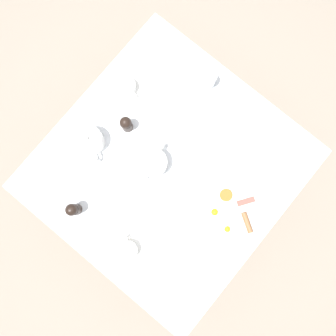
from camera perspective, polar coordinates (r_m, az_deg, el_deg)
The scene contains 16 objects.
ground_plane at distance 2.21m, azimuth 0.00°, elevation -2.05°, with size 8.00×8.00×0.00m, color gray.
table at distance 1.57m, azimuth 0.00°, elevation -0.32°, with size 1.09×1.07×0.71m.
breakfast_plate at distance 1.52m, azimuth 10.99°, elevation -7.58°, with size 0.31×0.31×0.04m.
teapot_near at distance 1.52m, azimuth -13.52°, elevation 4.67°, with size 0.13×0.19×0.11m.
teapot_far at distance 1.46m, azimuth -2.58°, elevation 0.92°, with size 0.21×0.13×0.11m.
teacup_with_saucer_left at distance 1.58m, azimuth -7.10°, elevation 13.84°, with size 0.13×0.13×0.06m.
teacup_with_saucer_right at distance 1.49m, azimuth -6.89°, elevation -13.95°, with size 0.13×0.13×0.06m.
water_glass_tall at distance 1.57m, azimuth 7.07°, elevation 15.06°, with size 0.07×0.07×0.09m.
water_glass_short at distance 1.56m, azimuth 18.55°, elevation 7.10°, with size 0.07×0.07×0.11m.
pepper_grinder at distance 1.49m, azimuth -7.28°, elevation 7.59°, with size 0.05×0.05×0.11m.
salt_grinder at distance 1.50m, azimuth -16.18°, elevation -6.98°, with size 0.05×0.05×0.11m.
napkin_folded at distance 1.59m, azimuth 11.53°, elevation 9.79°, with size 0.19×0.21×0.01m.
fork_by_plate at distance 1.58m, azimuth 1.75°, elevation 12.28°, with size 0.18×0.07×0.00m.
knife_by_plate at distance 1.52m, azimuth 4.29°, elevation -16.56°, with size 0.20×0.07×0.00m.
spoon_for_tea at distance 1.50m, azimuth -2.78°, elevation -8.30°, with size 0.16×0.08×0.00m.
fork_spare at distance 1.52m, azimuth 6.66°, elevation 2.58°, with size 0.02×0.19×0.00m.
Camera 1 is at (0.12, 0.10, 2.21)m, focal length 35.00 mm.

